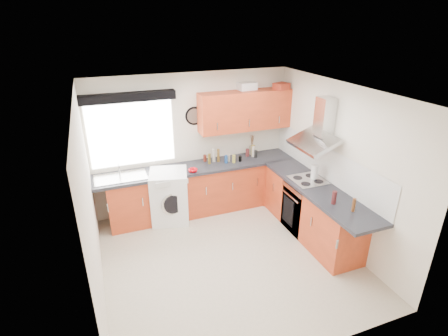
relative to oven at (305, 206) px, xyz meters
name	(u,v)px	position (x,y,z in m)	size (l,w,h in m)	color
ground_plane	(229,258)	(-1.50, -0.30, -0.42)	(3.60, 3.60, 0.00)	beige
ceiling	(230,92)	(-1.50, -0.30, 2.08)	(3.60, 3.60, 0.02)	white
wall_back	(192,143)	(-1.50, 1.50, 0.82)	(3.60, 0.02, 2.50)	silver
wall_front	(301,264)	(-1.50, -2.10, 0.82)	(3.60, 0.02, 2.50)	silver
wall_left	(90,208)	(-3.30, -0.30, 0.82)	(0.02, 3.60, 2.50)	silver
wall_right	(338,165)	(0.30, -0.30, 0.82)	(0.02, 3.60, 2.50)	silver
window	(132,133)	(-2.55, 1.49, 1.12)	(1.40, 0.02, 1.10)	white
window_blind	(128,97)	(-2.55, 1.40, 1.76)	(1.50, 0.18, 0.14)	black
splashback	(325,163)	(0.29, 0.00, 0.75)	(0.01, 3.00, 0.54)	white
base_cab_back	(193,191)	(-1.60, 1.21, 0.01)	(3.00, 0.58, 0.86)	#A7381A
base_cab_corner	(271,178)	(0.00, 1.20, 0.01)	(0.60, 0.60, 0.86)	#A7381A
base_cab_right	(311,210)	(0.01, -0.15, 0.01)	(0.58, 2.10, 0.86)	#A7381A
worktop_back	(198,167)	(-1.50, 1.20, 0.46)	(3.60, 0.62, 0.05)	black
worktop_right	(319,190)	(0.00, -0.30, 0.46)	(0.62, 2.42, 0.05)	black
sink	(120,175)	(-2.83, 1.20, 0.52)	(0.84, 0.46, 0.10)	#B8B8B8
oven	(305,206)	(0.00, 0.00, 0.00)	(0.56, 0.58, 0.85)	black
hob_plate	(308,180)	(0.00, 0.00, 0.49)	(0.52, 0.52, 0.01)	#B8B8B8
extractor_hood	(319,129)	(0.10, 0.00, 1.34)	(0.52, 0.78, 0.66)	#B8B8B8
upper_cabinets	(245,111)	(-0.55, 1.32, 1.38)	(1.70, 0.35, 0.70)	#A7381A
washing_machine	(170,196)	(-2.06, 1.10, 0.04)	(0.63, 0.61, 0.92)	white
wall_clock	(194,116)	(-1.45, 1.48, 1.32)	(0.33, 0.33, 0.04)	black
casserole	(247,86)	(-0.49, 1.42, 1.79)	(0.32, 0.23, 0.13)	white
storage_box	(281,86)	(0.10, 1.22, 1.78)	(0.25, 0.21, 0.11)	#A22D19
utensil_pot	(252,150)	(-0.35, 1.40, 0.56)	(0.11, 0.11, 0.16)	gray
kitchen_roll	(315,172)	(0.12, 0.01, 0.61)	(0.11, 0.11, 0.25)	white
tomato_cluster	(193,170)	(-1.65, 1.00, 0.52)	(0.14, 0.14, 0.06)	#BD020B
jar_0	(234,159)	(-0.84, 1.12, 0.56)	(0.06, 0.06, 0.15)	#9E9536
jar_1	(247,152)	(-0.48, 1.33, 0.56)	(0.07, 0.07, 0.14)	#591F20
jar_2	(240,159)	(-0.71, 1.14, 0.54)	(0.06, 0.06, 0.10)	black
jar_3	(229,158)	(-0.90, 1.21, 0.55)	(0.05, 0.05, 0.13)	#9E9687
jar_4	(253,151)	(-0.38, 1.28, 0.59)	(0.07, 0.07, 0.22)	olive
jar_5	(218,155)	(-1.09, 1.26, 0.61)	(0.05, 0.05, 0.24)	brown
jar_6	(209,159)	(-1.27, 1.23, 0.58)	(0.05, 0.05, 0.19)	brown
jar_7	(256,154)	(-0.36, 1.21, 0.56)	(0.06, 0.06, 0.14)	black
jar_8	(253,151)	(-0.39, 1.27, 0.59)	(0.06, 0.06, 0.21)	#BEB0A2
jar_9	(205,158)	(-1.31, 1.37, 0.55)	(0.06, 0.06, 0.12)	maroon
jar_10	(214,155)	(-1.16, 1.29, 0.61)	(0.05, 0.05, 0.25)	#ADA293
jar_11	(226,159)	(-0.98, 1.16, 0.56)	(0.06, 0.06, 0.14)	navy
bottle_0	(334,198)	(-0.09, -0.78, 0.58)	(0.07, 0.07, 0.20)	#491A1C
bottle_1	(354,205)	(0.03, -1.05, 0.58)	(0.05, 0.05, 0.19)	brown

